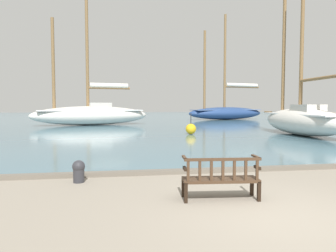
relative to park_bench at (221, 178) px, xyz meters
name	(u,v)px	position (x,y,z in m)	size (l,w,h in m)	color
ground_plane	(275,215)	(0.66, -1.11, -0.47)	(160.00, 160.00, 0.00)	gray
harbor_water	(134,118)	(0.66, 42.89, -0.43)	(100.00, 80.00, 0.08)	slate
quay_edge_kerb	(212,170)	(0.66, 2.74, -0.41)	(40.00, 0.30, 0.12)	#675F54
park_bench	(221,178)	(0.00, 0.00, 0.00)	(1.64, 0.66, 0.92)	black
sailboat_mid_port	(226,111)	(12.58, 35.42, 0.76)	(11.52, 5.63, 13.82)	navy
sailboat_outer_starboard	(91,113)	(-4.41, 25.75, 0.74)	(11.55, 5.52, 12.26)	silver
sailboat_far_port	(302,119)	(9.66, 12.73, 0.65)	(2.66, 9.99, 11.00)	silver
mooring_bollard	(79,170)	(-3.13, 2.08, -0.16)	(0.33, 0.33, 0.58)	#2D2D33
channel_buoy	(191,129)	(2.79, 14.52, -0.04)	(0.69, 0.69, 1.39)	gold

